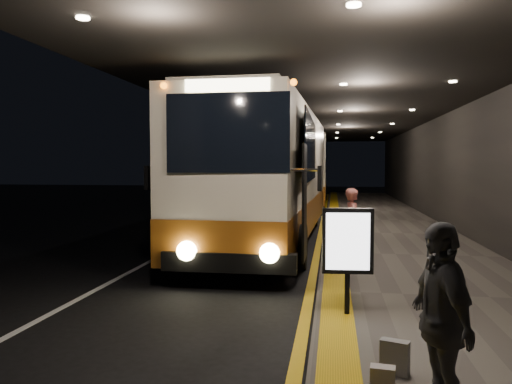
% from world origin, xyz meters
% --- Properties ---
extents(ground, '(90.00, 90.00, 0.00)m').
position_xyz_m(ground, '(0.00, 0.00, 0.00)').
color(ground, black).
extents(lane_line_white, '(0.12, 50.00, 0.01)m').
position_xyz_m(lane_line_white, '(-1.80, 5.00, 0.01)').
color(lane_line_white, silver).
rests_on(lane_line_white, ground).
extents(kerb_stripe_yellow, '(0.18, 50.00, 0.01)m').
position_xyz_m(kerb_stripe_yellow, '(2.35, 5.00, 0.01)').
color(kerb_stripe_yellow, gold).
rests_on(kerb_stripe_yellow, ground).
extents(sidewalk, '(4.50, 50.00, 0.15)m').
position_xyz_m(sidewalk, '(4.75, 5.00, 0.07)').
color(sidewalk, '#514C44').
rests_on(sidewalk, ground).
extents(tactile_strip, '(0.50, 50.00, 0.01)m').
position_xyz_m(tactile_strip, '(2.85, 5.00, 0.16)').
color(tactile_strip, gold).
rests_on(tactile_strip, sidewalk).
extents(terminal_wall, '(0.10, 50.00, 6.00)m').
position_xyz_m(terminal_wall, '(7.00, 5.00, 3.00)').
color(terminal_wall, black).
rests_on(terminal_wall, ground).
extents(support_columns, '(0.80, 24.80, 4.40)m').
position_xyz_m(support_columns, '(-1.50, 4.00, 2.20)').
color(support_columns, black).
rests_on(support_columns, ground).
extents(canopy, '(9.00, 50.00, 0.40)m').
position_xyz_m(canopy, '(2.50, 5.00, 4.60)').
color(canopy, black).
rests_on(canopy, support_columns).
extents(coach_main, '(3.11, 13.11, 4.06)m').
position_xyz_m(coach_main, '(0.81, 3.35, 1.95)').
color(coach_main, beige).
rests_on(coach_main, ground).
extents(coach_second, '(2.82, 12.86, 4.04)m').
position_xyz_m(coach_second, '(1.00, 18.56, 1.94)').
color(coach_second, beige).
rests_on(coach_second, ground).
extents(passenger_boarding, '(0.53, 0.70, 1.73)m').
position_xyz_m(passenger_boarding, '(3.26, 0.11, 1.02)').
color(passenger_boarding, '#CA685E').
rests_on(passenger_boarding, sidewalk).
extents(passenger_waiting_grey, '(0.77, 1.15, 1.80)m').
position_xyz_m(passenger_waiting_grey, '(3.73, -7.66, 1.05)').
color(passenger_waiting_grey, '#56575B').
rests_on(passenger_waiting_grey, sidewalk).
extents(bag_polka, '(0.33, 0.23, 0.37)m').
position_xyz_m(bag_polka, '(3.46, -6.70, 0.34)').
color(bag_polka, black).
rests_on(bag_polka, sidewalk).
extents(bag_plain, '(0.26, 0.17, 0.30)m').
position_xyz_m(bag_plain, '(3.27, -7.27, 0.30)').
color(bag_plain, '#B7ADAB').
rests_on(bag_plain, sidewalk).
extents(info_sign, '(0.78, 0.18, 1.64)m').
position_xyz_m(info_sign, '(3.00, -4.57, 1.25)').
color(info_sign, black).
rests_on(info_sign, sidewalk).
extents(stanchion_post, '(0.05, 0.05, 1.12)m').
position_xyz_m(stanchion_post, '(2.75, -1.76, 0.71)').
color(stanchion_post, black).
rests_on(stanchion_post, sidewalk).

